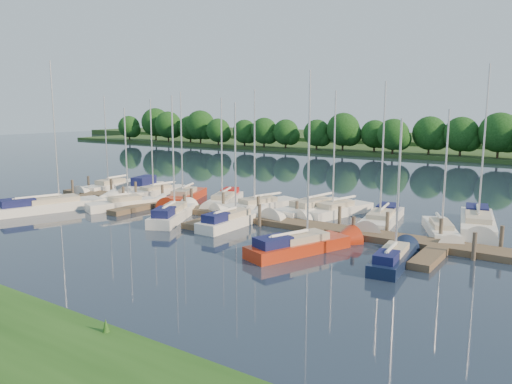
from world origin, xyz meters
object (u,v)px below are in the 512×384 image
Objects in this scene: motorboat at (143,188)px; sailboat_n_5 at (257,207)px; sailboat_s_2 at (173,216)px; dock at (225,216)px; sailboat_n_0 at (110,188)px.

motorboat is 14.84m from sailboat_n_5.
dock is at bearing 16.77° from sailboat_s_2.
motorboat is (3.25, 1.45, 0.10)m from sailboat_n_0.
dock is at bearing 145.20° from motorboat.
dock is 4.10× the size of sailboat_s_2.
sailboat_s_2 is at bearing -138.16° from dock.
dock is 18.16m from sailboat_n_0.
sailboat_n_5 is (18.04, 0.25, -0.01)m from sailboat_n_0.
sailboat_n_5 reaches higher than sailboat_s_2.
sailboat_n_5 reaches higher than dock.
motorboat reaches higher than dock.
sailboat_n_5 is at bearing 38.99° from sailboat_s_2.
motorboat is at bearing 13.23° from sailboat_n_5.
sailboat_n_0 is at bearing 168.20° from dock.
sailboat_n_0 is 16.13m from sailboat_s_2.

